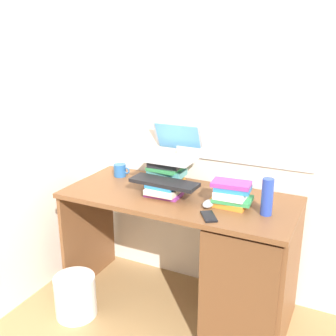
# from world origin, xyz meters

# --- Properties ---
(ground_plane) EXTENTS (6.00, 6.00, 0.00)m
(ground_plane) POSITION_xyz_m (0.00, 0.00, 0.00)
(ground_plane) COLOR #9E7A4C
(wall_back) EXTENTS (6.00, 0.06, 2.60)m
(wall_back) POSITION_xyz_m (0.00, 0.36, 1.30)
(wall_back) COLOR silver
(wall_back) RESTS_ON ground
(wall_left) EXTENTS (0.05, 6.00, 2.60)m
(wall_left) POSITION_xyz_m (-0.97, 0.00, 1.30)
(wall_left) COLOR beige
(wall_left) RESTS_ON ground
(desk) EXTENTS (1.42, 0.63, 0.78)m
(desk) POSITION_xyz_m (0.36, -0.02, 0.42)
(desk) COLOR brown
(desk) RESTS_ON ground
(book_stack_tall) EXTENTS (0.23, 0.20, 0.17)m
(book_stack_tall) POSITION_xyz_m (-0.15, 0.14, 0.86)
(book_stack_tall) COLOR orange
(book_stack_tall) RESTS_ON desk
(book_stack_keyboard_riser) EXTENTS (0.22, 0.18, 0.07)m
(book_stack_keyboard_riser) POSITION_xyz_m (-0.08, -0.05, 0.81)
(book_stack_keyboard_riser) COLOR #8C338C
(book_stack_keyboard_riser) RESTS_ON desk
(book_stack_side) EXTENTS (0.24, 0.18, 0.14)m
(book_stack_side) POSITION_xyz_m (0.33, -0.01, 0.85)
(book_stack_side) COLOR orange
(book_stack_side) RESTS_ON desk
(laptop) EXTENTS (0.34, 0.32, 0.22)m
(laptop) POSITION_xyz_m (-0.14, 0.21, 1.00)
(laptop) COLOR #B7BABF
(laptop) RESTS_ON book_stack_tall
(keyboard) EXTENTS (0.43, 0.16, 0.02)m
(keyboard) POSITION_xyz_m (-0.08, -0.05, 0.86)
(keyboard) COLOR black
(keyboard) RESTS_ON book_stack_keyboard_riser
(computer_mouse) EXTENTS (0.06, 0.10, 0.04)m
(computer_mouse) POSITION_xyz_m (0.22, -0.08, 0.80)
(computer_mouse) COLOR #A5A8AD
(computer_mouse) RESTS_ON desk
(mug) EXTENTS (0.12, 0.08, 0.09)m
(mug) POSITION_xyz_m (-0.51, 0.15, 0.82)
(mug) COLOR #265999
(mug) RESTS_ON desk
(water_bottle) EXTENTS (0.06, 0.06, 0.21)m
(water_bottle) POSITION_xyz_m (0.54, -0.05, 0.88)
(water_bottle) COLOR #263FA5
(water_bottle) RESTS_ON desk
(cell_phone) EXTENTS (0.13, 0.15, 0.01)m
(cell_phone) POSITION_xyz_m (0.28, -0.22, 0.78)
(cell_phone) COLOR black
(cell_phone) RESTS_ON desk
(wastebasket) EXTENTS (0.26, 0.26, 0.27)m
(wastebasket) POSITION_xyz_m (-0.54, -0.38, 0.13)
(wastebasket) COLOR silver
(wastebasket) RESTS_ON ground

